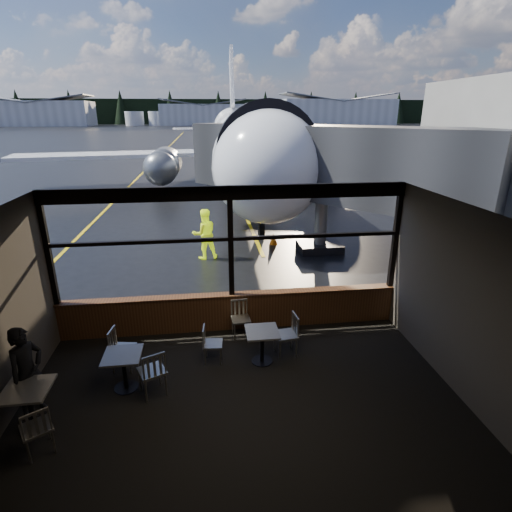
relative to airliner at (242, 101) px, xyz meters
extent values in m
plane|color=black|center=(-2.19, 99.68, -5.79)|extent=(520.00, 520.00, 0.00)
cube|color=black|center=(-2.19, -23.32, -5.78)|extent=(8.00, 6.00, 0.01)
cube|color=#38332D|center=(-2.19, -23.32, -2.29)|extent=(8.00, 6.00, 0.04)
cube|color=#453F37|center=(1.81, -23.32, -4.04)|extent=(0.04, 6.00, 3.50)
cube|color=#453F37|center=(-2.19, -26.32, -4.04)|extent=(8.00, 0.04, 3.50)
cube|color=#4C2A17|center=(-2.19, -20.32, -5.34)|extent=(8.00, 0.28, 0.90)
cube|color=black|center=(-2.19, -20.32, -2.44)|extent=(8.00, 0.18, 0.30)
cube|color=black|center=(-6.14, -20.32, -3.59)|extent=(0.12, 0.12, 2.60)
cube|color=black|center=(-2.19, -20.32, -3.59)|extent=(0.12, 0.12, 2.60)
cube|color=black|center=(1.76, -20.32, -3.59)|extent=(0.12, 0.12, 2.60)
cube|color=black|center=(-2.19, -20.32, -3.49)|extent=(8.00, 0.10, 0.08)
imported|color=black|center=(-5.84, -22.82, -4.95)|extent=(0.66, 0.73, 1.68)
imported|color=#BFF219|center=(-2.81, -15.12, -4.88)|extent=(1.02, 0.88, 1.82)
cone|color=#EB4707|center=(-0.08, -13.84, -5.56)|extent=(0.33, 0.33, 0.46)
cylinder|color=silver|center=(-32.19, 161.68, -2.79)|extent=(8.00, 8.00, 6.00)
cylinder|color=silver|center=(-22.19, 161.68, -2.79)|extent=(8.00, 8.00, 6.00)
cylinder|color=silver|center=(-12.19, 161.68, -2.79)|extent=(8.00, 8.00, 6.00)
cube|color=black|center=(-2.19, 189.68, 0.21)|extent=(360.00, 3.00, 12.00)
camera|label=1|loc=(-2.72, -28.96, -0.82)|focal=28.00mm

